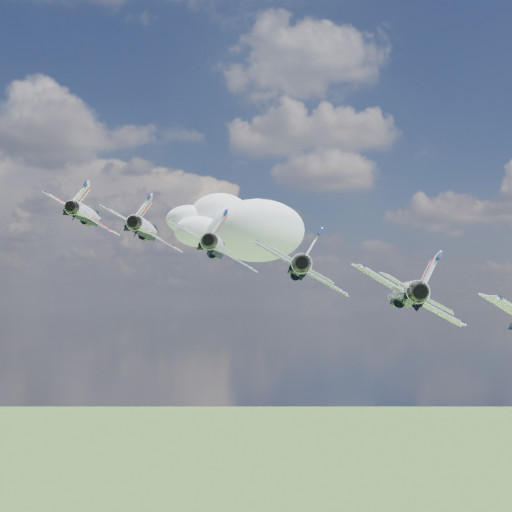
{
  "coord_description": "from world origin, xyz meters",
  "views": [
    {
      "loc": [
        2.67,
        -70.5,
        144.07
      ],
      "look_at": [
        7.97,
        5.91,
        149.24
      ],
      "focal_mm": 50.0,
      "sensor_mm": 36.0,
      "label": 1
    }
  ],
  "objects_px": {
    "jet_1": "(146,229)",
    "jet_0": "(87,214)",
    "jet_3": "(301,267)",
    "jet_2": "(216,246)",
    "jet_4": "(405,293)"
  },
  "relations": [
    {
      "from": "jet_3",
      "to": "jet_0",
      "type": "bearing_deg",
      "value": 143.07
    },
    {
      "from": "jet_2",
      "to": "jet_3",
      "type": "xyz_separation_m",
      "value": [
        8.59,
        -8.15,
        -2.79
      ]
    },
    {
      "from": "jet_0",
      "to": "jet_2",
      "type": "bearing_deg",
      "value": -36.93
    },
    {
      "from": "jet_0",
      "to": "jet_3",
      "type": "distance_m",
      "value": 36.49
    },
    {
      "from": "jet_0",
      "to": "jet_4",
      "type": "relative_size",
      "value": 1.0
    },
    {
      "from": "jet_1",
      "to": "jet_4",
      "type": "xyz_separation_m",
      "value": [
        25.76,
        -24.46,
        -8.36
      ]
    },
    {
      "from": "jet_4",
      "to": "jet_0",
      "type": "bearing_deg",
      "value": 143.07
    },
    {
      "from": "jet_1",
      "to": "jet_3",
      "type": "bearing_deg",
      "value": -36.93
    },
    {
      "from": "jet_0",
      "to": "jet_4",
      "type": "bearing_deg",
      "value": -36.93
    },
    {
      "from": "jet_1",
      "to": "jet_0",
      "type": "bearing_deg",
      "value": 143.07
    },
    {
      "from": "jet_2",
      "to": "jet_4",
      "type": "height_order",
      "value": "jet_2"
    },
    {
      "from": "jet_1",
      "to": "jet_4",
      "type": "distance_m",
      "value": 36.49
    },
    {
      "from": "jet_2",
      "to": "jet_1",
      "type": "bearing_deg",
      "value": 143.07
    },
    {
      "from": "jet_2",
      "to": "jet_4",
      "type": "bearing_deg",
      "value": -36.93
    },
    {
      "from": "jet_0",
      "to": "jet_2",
      "type": "height_order",
      "value": "jet_0"
    }
  ]
}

